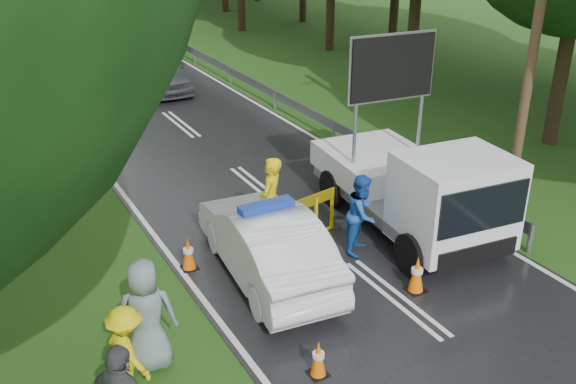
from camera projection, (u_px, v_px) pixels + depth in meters
ground at (395, 298)px, 12.64m from camera, size 160.00×160.00×0.00m
road at (69, 34)px, 36.40m from camera, size 7.00×140.00×0.02m
guardrail at (133, 20)px, 37.54m from camera, size 0.12×60.06×0.70m
utility_pole_near at (541, 0)px, 14.38m from camera, size 1.40×0.24×10.00m
police_sedan at (267, 243)px, 13.08m from camera, size 2.06×4.75×1.67m
work_truck at (417, 187)px, 14.59m from camera, size 2.92×5.66×4.35m
barrier at (291, 214)px, 14.15m from camera, size 2.58×0.56×1.08m
officer at (271, 201)px, 14.25m from camera, size 0.89×0.87×2.06m
civilian at (362, 214)px, 13.95m from camera, size 1.12×1.08×1.82m
bystander_left at (128, 351)px, 9.94m from camera, size 0.84×1.14×1.58m
bystander_right at (147, 315)px, 10.44m from camera, size 1.14×0.93×2.01m
queue_car_first at (159, 72)px, 25.75m from camera, size 1.94×4.46×1.50m
queue_car_second at (145, 41)px, 31.08m from camera, size 2.27×5.33×1.53m
queue_car_third at (90, 23)px, 35.38m from camera, size 3.14×5.63×1.49m
queue_car_fourth at (80, 3)px, 41.81m from camera, size 1.94×4.70×1.51m
cone_near_left at (318, 359)px, 10.48m from camera, size 0.32×0.32×0.69m
cone_center at (417, 275)px, 12.70m from camera, size 0.38×0.38×0.80m
cone_far at (288, 207)px, 15.58m from camera, size 0.32×0.32×0.69m
cone_left_mid at (188, 254)px, 13.47m from camera, size 0.35×0.35×0.75m
cone_right at (401, 188)px, 16.52m from camera, size 0.33×0.33×0.70m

